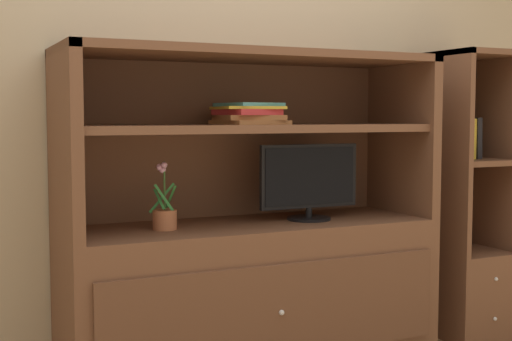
# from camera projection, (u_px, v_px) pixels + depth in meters

# --- Properties ---
(painted_rear_wall) EXTENTS (6.00, 0.10, 2.80)m
(painted_rear_wall) POSITION_uv_depth(u_px,v_px,m) (222.00, 76.00, 3.54)
(painted_rear_wall) COLOR tan
(painted_rear_wall) RESTS_ON ground_plane
(media_console) EXTENTS (1.76, 0.61, 1.49)m
(media_console) POSITION_uv_depth(u_px,v_px,m) (251.00, 267.00, 3.30)
(media_console) COLOR brown
(media_console) RESTS_ON ground_plane
(tv_monitor) EXTENTS (0.52, 0.21, 0.36)m
(tv_monitor) POSITION_uv_depth(u_px,v_px,m) (309.00, 181.00, 3.37)
(tv_monitor) COLOR black
(tv_monitor) RESTS_ON media_console
(potted_plant) EXTENTS (0.13, 0.12, 0.30)m
(potted_plant) POSITION_uv_depth(u_px,v_px,m) (165.00, 215.00, 3.08)
(potted_plant) COLOR #B26642
(potted_plant) RESTS_ON media_console
(magazine_stack) EXTENTS (0.31, 0.37, 0.10)m
(magazine_stack) POSITION_uv_depth(u_px,v_px,m) (248.00, 114.00, 3.23)
(magazine_stack) COLOR #A56638
(magazine_stack) RESTS_ON media_console
(bookshelf_tall) EXTENTS (0.39, 0.49, 1.54)m
(bookshelf_tall) POSITION_uv_depth(u_px,v_px,m) (463.00, 239.00, 3.86)
(bookshelf_tall) COLOR brown
(bookshelf_tall) RESTS_ON ground_plane
(upright_book_row) EXTENTS (0.18, 0.18, 0.25)m
(upright_book_row) POSITION_uv_depth(u_px,v_px,m) (459.00, 138.00, 3.78)
(upright_book_row) COLOR red
(upright_book_row) RESTS_ON bookshelf_tall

